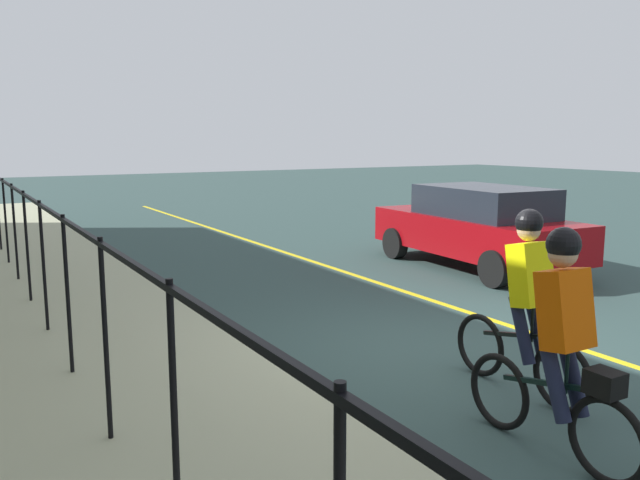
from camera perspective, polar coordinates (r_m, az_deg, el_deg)
ground_plane at (r=7.75m, az=9.64°, el=-9.73°), size 80.00×80.00×0.00m
lane_line_centre at (r=8.83m, az=17.67°, el=-7.67°), size 36.00×0.12×0.01m
sidewalk at (r=6.22m, az=-15.83°, el=-14.03°), size 40.00×3.20×0.15m
iron_fence at (r=6.74m, az=-21.78°, el=-1.53°), size 16.76×0.04×1.60m
cyclist_lead at (r=6.45m, az=18.02°, el=-5.45°), size 1.71×0.36×1.83m
cyclist_follow at (r=5.27m, az=20.68°, el=-8.83°), size 1.71×0.36×1.83m
patrol_sedan at (r=12.62m, az=13.90°, el=1.26°), size 4.50×2.14×1.58m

